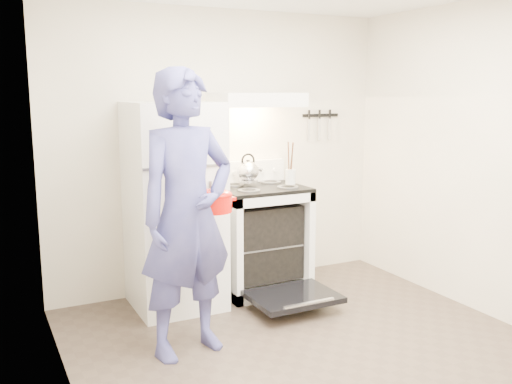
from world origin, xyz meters
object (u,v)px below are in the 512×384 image
dutch_oven (213,203)px  tea_kettle (248,170)px  person (187,215)px  refrigerator (174,206)px  stove_body (260,240)px

dutch_oven → tea_kettle: bearing=49.5°
tea_kettle → dutch_oven: size_ratio=0.84×
tea_kettle → person: size_ratio=0.15×
refrigerator → dutch_oven: bearing=-83.1°
refrigerator → tea_kettle: (0.73, 0.10, 0.24)m
stove_body → refrigerator: bearing=-178.2°
dutch_oven → person: bearing=-142.2°
stove_body → person: (-1.01, -0.90, 0.51)m
refrigerator → stove_body: 0.90m
refrigerator → person: 0.90m
tea_kettle → dutch_oven: tea_kettle is taller
refrigerator → stove_body: (0.81, 0.02, -0.39)m
stove_body → dutch_oven: (-0.73, -0.68, 0.53)m
refrigerator → person: size_ratio=0.87×
refrigerator → tea_kettle: size_ratio=5.86×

